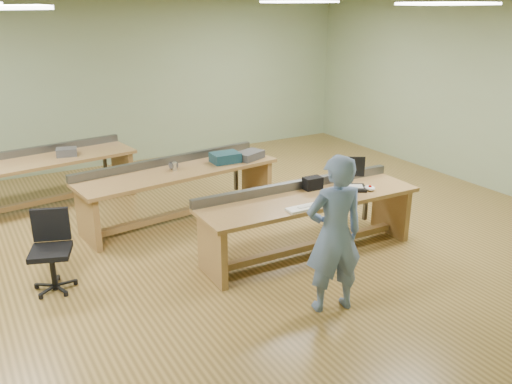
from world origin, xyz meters
TOP-DOWN VIEW (x-y plane):
  - floor at (0.00, 0.00)m, footprint 10.00×10.00m
  - ceiling at (0.00, 0.00)m, footprint 10.00×10.00m
  - wall_back at (0.00, 4.00)m, footprint 10.00×0.04m
  - wall_front at (0.00, -4.00)m, footprint 10.00×0.04m
  - wall_right at (5.00, 0.00)m, footprint 0.04×8.00m
  - fluor_panels at (0.00, 0.00)m, footprint 6.20×3.50m
  - workbench_front at (0.95, -1.03)m, footprint 2.86×0.83m
  - workbench_mid at (-0.00, 0.80)m, footprint 2.99×1.11m
  - workbench_back at (-1.72, 2.32)m, footprint 3.10×1.19m
  - person at (0.42, -2.22)m, footprint 0.68×0.52m
  - laptop_base at (1.59, -1.09)m, footprint 0.42×0.40m
  - laptop_screen at (1.65, -0.98)m, footprint 0.29×0.18m
  - keyboard at (0.69, -1.35)m, footprint 0.48×0.17m
  - trackball_mouse at (1.75, -1.24)m, footprint 0.16×0.18m
  - camera_bag at (1.15, -0.83)m, footprint 0.24×0.16m
  - task_chair at (-1.97, -0.36)m, footprint 0.61×0.61m
  - parts_bin_teal at (0.75, 0.78)m, footprint 0.42×0.32m
  - parts_bin_grey at (1.13, 0.74)m, footprint 0.49×0.41m
  - mug at (-0.05, 0.82)m, footprint 0.17×0.17m
  - drinks_can at (-0.05, 0.78)m, footprint 0.07×0.07m
  - tray_back at (-1.20, 2.30)m, footprint 0.34×0.28m

SIDE VIEW (x-z plane):
  - floor at x=0.00m, z-range 0.00..0.00m
  - task_chair at x=-1.97m, z-range -0.12..0.76m
  - workbench_front at x=0.95m, z-range 0.13..0.99m
  - workbench_mid at x=0.00m, z-range 0.13..0.99m
  - workbench_back at x=-1.72m, z-range 0.13..0.99m
  - keyboard at x=0.69m, z-range 0.75..0.78m
  - laptop_base at x=1.59m, z-range 0.75..0.79m
  - trackball_mouse at x=1.75m, z-range 0.75..0.81m
  - mug at x=-0.05m, z-range 0.75..0.86m
  - parts_bin_grey at x=1.13m, z-range 0.75..0.87m
  - drinks_can at x=-0.05m, z-range 0.75..0.87m
  - tray_back at x=-1.20m, z-range 0.75..0.87m
  - parts_bin_teal at x=0.75m, z-range 0.75..0.89m
  - person at x=0.42m, z-range 0.00..1.65m
  - camera_bag at x=1.15m, z-range 0.75..0.91m
  - laptop_screen at x=1.65m, z-range 0.88..1.14m
  - wall_back at x=0.00m, z-range 0.00..3.00m
  - wall_front at x=0.00m, z-range 0.00..3.00m
  - wall_right at x=5.00m, z-range 0.00..3.00m
  - fluor_panels at x=0.00m, z-range 2.96..2.99m
  - ceiling at x=0.00m, z-range 3.00..3.00m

